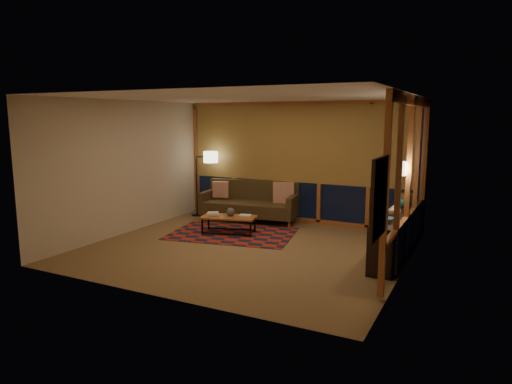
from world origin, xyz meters
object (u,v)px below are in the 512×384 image
at_px(sofa, 250,202).
at_px(coffee_table, 229,225).
at_px(bookshelf, 398,232).
at_px(floor_lamp, 197,183).

height_order(sofa, coffee_table, sofa).
bearing_deg(sofa, coffee_table, -90.43).
distance_m(sofa, bookshelf, 3.60).
bearing_deg(bookshelf, sofa, 163.89).
bearing_deg(sofa, floor_lamp, 173.41).
height_order(floor_lamp, bookshelf, floor_lamp).
relative_size(sofa, bookshelf, 0.73).
bearing_deg(bookshelf, coffee_table, -176.42).
distance_m(floor_lamp, bookshelf, 4.99).
bearing_deg(coffee_table, bookshelf, -11.42).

